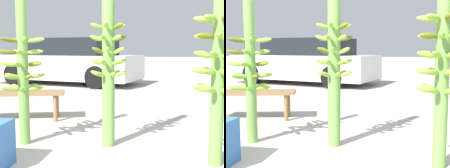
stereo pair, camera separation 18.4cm
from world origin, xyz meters
The scene contains 6 objects.
ground_plane centered at (0.00, 0.00, 0.00)m, with size 80.00×80.00×0.00m, color #B2AA9E.
banana_stalk_left centered at (-0.94, 0.46, 0.87)m, with size 0.49×0.49×1.73m.
banana_stalk_center centered at (-0.02, 0.52, 0.90)m, with size 0.40×0.40×1.73m.
banana_stalk_right centered at (1.02, 0.11, 0.92)m, with size 0.46×0.46×1.74m.
market_bench centered at (-1.52, 1.54, 0.36)m, with size 1.41×0.74×0.42m.
parked_car centered at (-2.15, 6.38, 0.65)m, with size 4.60×2.77×1.35m.
Camera 1 is at (0.49, -2.71, 1.04)m, focal length 50.00 mm.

